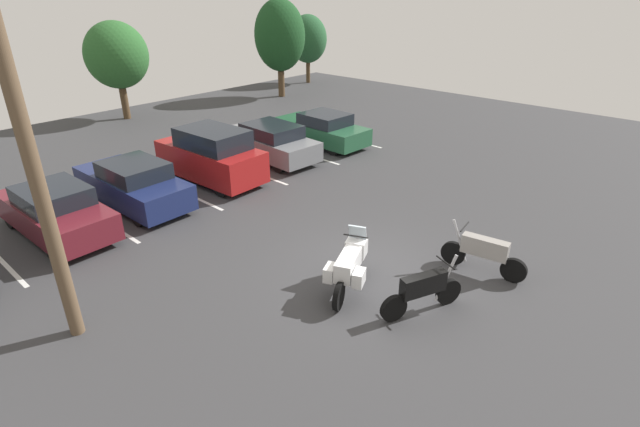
{
  "coord_description": "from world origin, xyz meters",
  "views": [
    {
      "loc": [
        -8.7,
        -6.11,
        6.75
      ],
      "look_at": [
        0.49,
        2.16,
        0.82
      ],
      "focal_mm": 26.95,
      "sensor_mm": 36.0,
      "label": 1
    }
  ],
  "objects_px": {
    "motorcycle_third": "(483,252)",
    "car_grey": "(269,142)",
    "motorcycle_touring": "(350,264)",
    "car_green": "(321,129)",
    "motorcycle_second": "(423,290)",
    "car_maroon": "(55,211)",
    "utility_pole": "(26,141)",
    "car_red": "(211,156)",
    "car_navy": "(133,184)"
  },
  "relations": [
    {
      "from": "car_maroon",
      "to": "car_green",
      "type": "xyz_separation_m",
      "value": [
        11.87,
        0.19,
        -0.04
      ]
    },
    {
      "from": "car_green",
      "to": "car_maroon",
      "type": "bearing_deg",
      "value": -179.08
    },
    {
      "from": "motorcycle_touring",
      "to": "motorcycle_third",
      "type": "height_order",
      "value": "motorcycle_touring"
    },
    {
      "from": "motorcycle_touring",
      "to": "car_red",
      "type": "height_order",
      "value": "car_red"
    },
    {
      "from": "motorcycle_touring",
      "to": "car_grey",
      "type": "bearing_deg",
      "value": 58.6
    },
    {
      "from": "motorcycle_second",
      "to": "car_green",
      "type": "height_order",
      "value": "car_green"
    },
    {
      "from": "car_navy",
      "to": "utility_pole",
      "type": "relative_size",
      "value": 0.57
    },
    {
      "from": "motorcycle_touring",
      "to": "car_red",
      "type": "relative_size",
      "value": 0.48
    },
    {
      "from": "motorcycle_second",
      "to": "car_red",
      "type": "distance_m",
      "value": 10.29
    },
    {
      "from": "motorcycle_second",
      "to": "car_red",
      "type": "bearing_deg",
      "value": 80.14
    },
    {
      "from": "car_red",
      "to": "car_green",
      "type": "distance_m",
      "value": 6.19
    },
    {
      "from": "motorcycle_third",
      "to": "car_red",
      "type": "xyz_separation_m",
      "value": [
        -0.71,
        10.4,
        0.39
      ]
    },
    {
      "from": "motorcycle_third",
      "to": "car_navy",
      "type": "relative_size",
      "value": 0.47
    },
    {
      "from": "car_maroon",
      "to": "utility_pole",
      "type": "distance_m",
      "value": 6.24
    },
    {
      "from": "motorcycle_second",
      "to": "car_red",
      "type": "height_order",
      "value": "car_red"
    },
    {
      "from": "motorcycle_second",
      "to": "car_red",
      "type": "xyz_separation_m",
      "value": [
        1.76,
        10.13,
        0.4
      ]
    },
    {
      "from": "car_navy",
      "to": "utility_pole",
      "type": "height_order",
      "value": "utility_pole"
    },
    {
      "from": "utility_pole",
      "to": "car_grey",
      "type": "bearing_deg",
      "value": 27.02
    },
    {
      "from": "motorcycle_second",
      "to": "car_grey",
      "type": "bearing_deg",
      "value": 64.85
    },
    {
      "from": "car_red",
      "to": "motorcycle_third",
      "type": "bearing_deg",
      "value": -86.11
    },
    {
      "from": "motorcycle_third",
      "to": "car_maroon",
      "type": "distance_m",
      "value": 12.1
    },
    {
      "from": "motorcycle_third",
      "to": "car_maroon",
      "type": "bearing_deg",
      "value": 121.9
    },
    {
      "from": "motorcycle_touring",
      "to": "car_red",
      "type": "xyz_separation_m",
      "value": [
        2.12,
        8.31,
        0.31
      ]
    },
    {
      "from": "motorcycle_second",
      "to": "car_maroon",
      "type": "height_order",
      "value": "car_maroon"
    },
    {
      "from": "car_navy",
      "to": "car_red",
      "type": "xyz_separation_m",
      "value": [
        3.08,
        -0.14,
        0.24
      ]
    },
    {
      "from": "car_grey",
      "to": "car_maroon",
      "type": "bearing_deg",
      "value": -177.24
    },
    {
      "from": "motorcycle_touring",
      "to": "car_green",
      "type": "xyz_separation_m",
      "value": [
        8.3,
        8.38,
        0.03
      ]
    },
    {
      "from": "car_grey",
      "to": "utility_pole",
      "type": "height_order",
      "value": "utility_pole"
    },
    {
      "from": "motorcycle_touring",
      "to": "car_maroon",
      "type": "relative_size",
      "value": 0.48
    },
    {
      "from": "car_red",
      "to": "utility_pole",
      "type": "xyz_separation_m",
      "value": [
        -7.31,
        -5.03,
        3.26
      ]
    },
    {
      "from": "motorcycle_touring",
      "to": "car_maroon",
      "type": "bearing_deg",
      "value": 113.54
    },
    {
      "from": "car_grey",
      "to": "car_red",
      "type": "bearing_deg",
      "value": -174.58
    },
    {
      "from": "car_navy",
      "to": "car_green",
      "type": "distance_m",
      "value": 9.27
    },
    {
      "from": "motorcycle_third",
      "to": "car_grey",
      "type": "height_order",
      "value": "car_grey"
    },
    {
      "from": "motorcycle_second",
      "to": "utility_pole",
      "type": "bearing_deg",
      "value": 137.42
    },
    {
      "from": "car_grey",
      "to": "motorcycle_third",
      "type": "bearing_deg",
      "value": -102.8
    },
    {
      "from": "motorcycle_third",
      "to": "car_red",
      "type": "distance_m",
      "value": 10.43
    },
    {
      "from": "motorcycle_touring",
      "to": "motorcycle_second",
      "type": "relative_size",
      "value": 1.06
    },
    {
      "from": "motorcycle_second",
      "to": "utility_pole",
      "type": "distance_m",
      "value": 8.38
    },
    {
      "from": "car_maroon",
      "to": "utility_pole",
      "type": "bearing_deg",
      "value": -108.36
    },
    {
      "from": "motorcycle_second",
      "to": "car_green",
      "type": "bearing_deg",
      "value": 52.07
    },
    {
      "from": "motorcycle_touring",
      "to": "car_green",
      "type": "relative_size",
      "value": 0.45
    },
    {
      "from": "car_green",
      "to": "car_grey",
      "type": "bearing_deg",
      "value": 175.58
    },
    {
      "from": "car_navy",
      "to": "car_grey",
      "type": "xyz_separation_m",
      "value": [
        6.22,
        0.16,
        0.01
      ]
    },
    {
      "from": "utility_pole",
      "to": "car_navy",
      "type": "bearing_deg",
      "value": 50.72
    },
    {
      "from": "motorcycle_second",
      "to": "utility_pole",
      "type": "relative_size",
      "value": 0.24
    },
    {
      "from": "utility_pole",
      "to": "car_green",
      "type": "bearing_deg",
      "value": 20.68
    },
    {
      "from": "car_navy",
      "to": "car_red",
      "type": "relative_size",
      "value": 1.05
    },
    {
      "from": "utility_pole",
      "to": "motorcycle_second",
      "type": "bearing_deg",
      "value": -42.58
    },
    {
      "from": "motorcycle_second",
      "to": "motorcycle_third",
      "type": "relative_size",
      "value": 0.92
    }
  ]
}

